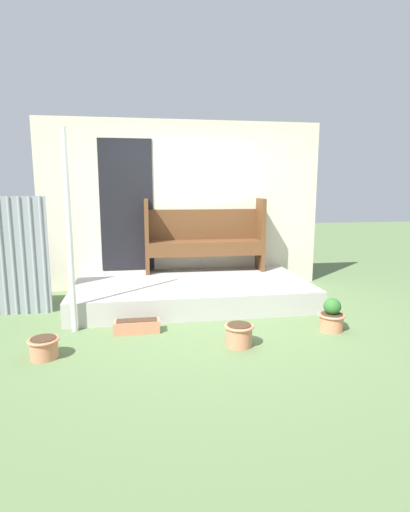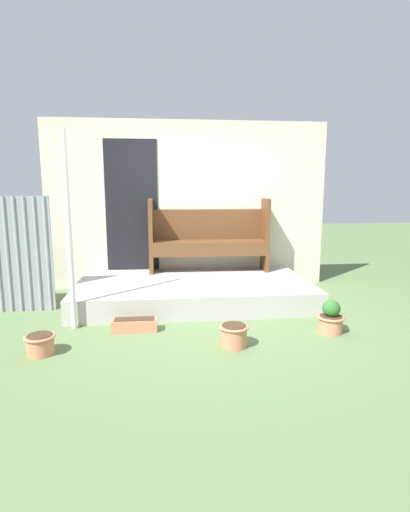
% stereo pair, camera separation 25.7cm
% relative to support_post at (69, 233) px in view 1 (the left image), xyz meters
% --- Properties ---
extents(ground_plane, '(24.00, 24.00, 0.00)m').
position_rel_support_post_xyz_m(ground_plane, '(1.53, 0.07, -1.10)').
color(ground_plane, '#5B7547').
extents(porch_slab, '(3.20, 1.75, 0.30)m').
position_rel_support_post_xyz_m(porch_slab, '(1.44, 0.94, -0.96)').
color(porch_slab, '#B2AFA8').
rests_on(porch_slab, ground_plane).
extents(house_wall, '(4.40, 0.08, 2.60)m').
position_rel_support_post_xyz_m(house_wall, '(1.40, 1.84, 0.20)').
color(house_wall, beige).
rests_on(house_wall, ground_plane).
extents(support_post, '(0.06, 0.06, 2.21)m').
position_rel_support_post_xyz_m(support_post, '(0.00, 0.00, 0.00)').
color(support_post, white).
rests_on(support_post, ground_plane).
extents(bench, '(1.83, 0.45, 1.12)m').
position_rel_support_post_xyz_m(bench, '(1.74, 1.60, -0.25)').
color(bench, brown).
rests_on(bench, porch_slab).
extents(flower_pot_left, '(0.29, 0.29, 0.20)m').
position_rel_support_post_xyz_m(flower_pot_left, '(-0.17, -0.70, -0.99)').
color(flower_pot_left, tan).
rests_on(flower_pot_left, ground_plane).
extents(flower_pot_middle, '(0.30, 0.30, 0.23)m').
position_rel_support_post_xyz_m(flower_pot_middle, '(1.71, -0.71, -0.98)').
color(flower_pot_middle, tan).
rests_on(flower_pot_middle, ground_plane).
extents(flower_pot_right, '(0.30, 0.30, 0.37)m').
position_rel_support_post_xyz_m(flower_pot_right, '(2.85, -0.44, -0.94)').
color(flower_pot_right, tan).
rests_on(flower_pot_right, ground_plane).
extents(planter_box_rect, '(0.50, 0.17, 0.15)m').
position_rel_support_post_xyz_m(planter_box_rect, '(0.69, -0.16, -1.03)').
color(planter_box_rect, tan).
rests_on(planter_box_rect, ground_plane).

